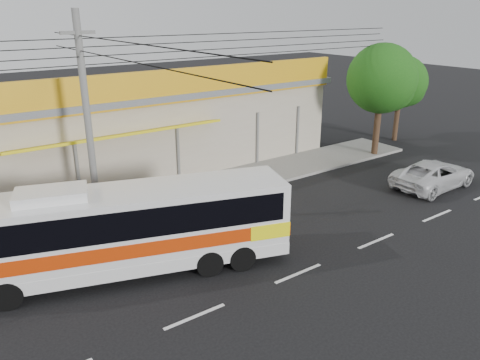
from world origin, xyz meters
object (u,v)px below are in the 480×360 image
Objects in this scene: tree_near at (384,81)px; white_car at (434,174)px; motorbike_dark at (37,204)px; tree_far at (402,84)px; coach_bus at (133,225)px; utility_pole at (80,51)px.

white_car is at bearing -111.50° from tree_near.
tree_far is (22.87, -0.76, 3.09)m from motorbike_dark.
coach_bus is at bearing -165.41° from tree_far.
motorbike_dark is 0.05× the size of utility_pole.
coach_bus is 2.22× the size of white_car.
tree_near is (16.95, -0.49, -2.45)m from utility_pole.
motorbike_dark is 0.32× the size of tree_far.
motorbike_dark is at bearing 178.11° from tree_far.
coach_bus is at bearing 84.73° from white_car.
motorbike_dark is 0.27× the size of tree_near.
tree_far is at bearing -109.28° from motorbike_dark.
motorbike_dark is 19.41m from tree_near.
motorbike_dark is 6.77m from utility_pole.
white_car reaches higher than motorbike_dark.
coach_bus is 1.62× the size of tree_near.
tree_far reaches higher than motorbike_dark.
utility_pole is (1.95, -1.83, 6.22)m from motorbike_dark.
tree_near is (18.90, -2.33, 3.77)m from motorbike_dark.
utility_pole is at bearing -150.67° from motorbike_dark.
coach_bus is 6.83m from utility_pole.
white_car is at bearing -131.07° from motorbike_dark.
utility_pole is at bearing 68.52° from white_car.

